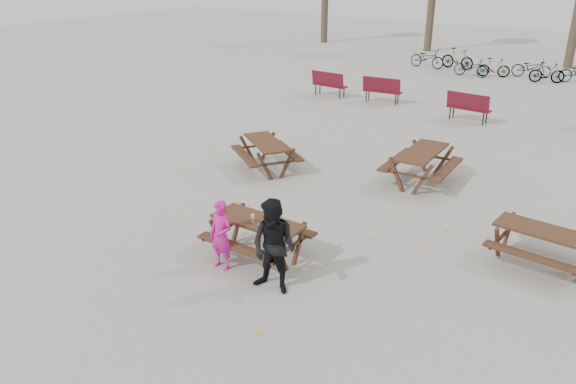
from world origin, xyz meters
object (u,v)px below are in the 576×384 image
Objects in this scene: child at (221,235)px; picnic_table_east at (542,248)px; food_tray at (264,225)px; main_picnic_table at (258,229)px; picnic_table_north at (266,155)px; soda_bottle at (253,218)px; adult at (274,247)px; picnic_table_far at (421,167)px.

child is 5.95m from picnic_table_east.
food_tray is 0.10× the size of picnic_table_east.
picnic_table_north is at bearing 125.23° from main_picnic_table.
child is at bearing -113.94° from soda_bottle.
child is (-0.54, -0.59, -0.12)m from food_tray.
main_picnic_table is 1.27m from adult.
child reaches higher than food_tray.
picnic_table_east is (4.82, 3.47, -0.30)m from child.
child reaches higher than picnic_table_north.
child is (-0.28, -0.72, 0.08)m from main_picnic_table.
picnic_table_far is at bearing 55.39° from picnic_table_north.
child is 0.79× the size of adult.
food_tray reaches higher than picnic_table_north.
adult reaches higher than picnic_table_far.
main_picnic_table is at bearing 68.90° from child.
picnic_table_far is at bearing 78.21° from child.
food_tray is 0.81m from child.
food_tray is 0.09× the size of picnic_table_far.
picnic_table_far is (0.07, 6.18, -0.43)m from adult.
child is at bearing -140.10° from picnic_table_east.
picnic_table_north is at bearing 175.23° from picnic_table_east.
soda_bottle is 0.09× the size of picnic_table_far.
child is 0.73× the size of picnic_table_north.
picnic_table_north is (-7.29, 1.14, 0.02)m from picnic_table_east.
picnic_table_north is at bearing 108.42° from picnic_table_far.
picnic_table_north is (-2.47, 4.62, -0.28)m from child.
adult is (1.25, -0.06, 0.18)m from child.
picnic_table_north is (-2.75, 3.89, -0.19)m from main_picnic_table.
picnic_table_far reaches higher than picnic_table_north.
soda_bottle is (-0.02, -0.12, 0.26)m from main_picnic_table.
child is 1.27m from adult.
adult reaches higher than food_tray.
main_picnic_table is 1.34× the size of child.
picnic_table_far is (1.32, 6.12, -0.25)m from child.
picnic_table_north is at bearing 121.05° from adult.
picnic_table_east is (4.29, 2.88, -0.42)m from food_tray.
picnic_table_far is (1.04, 5.39, -0.16)m from main_picnic_table.
picnic_table_north is (-3.00, 4.03, -0.40)m from food_tray.
adult is 0.87× the size of picnic_table_far.
soda_bottle is at bearing 138.58° from adult.
main_picnic_table is at bearing 133.58° from adult.
picnic_table_north is (-2.73, 4.01, -0.45)m from soda_bottle.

